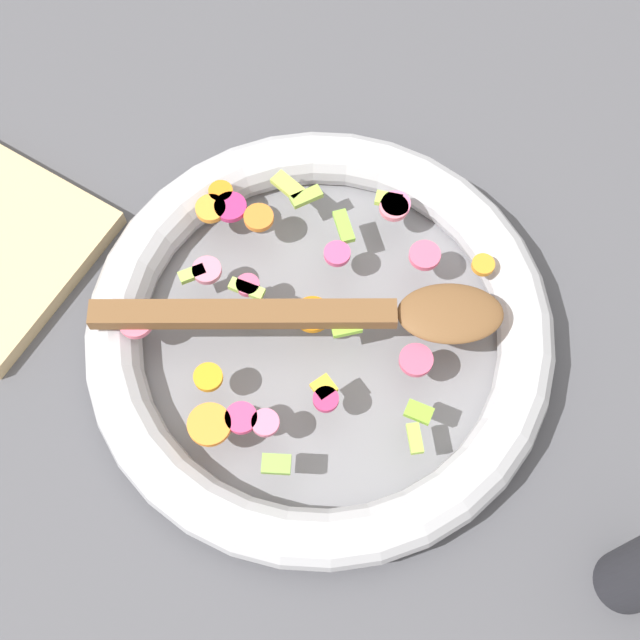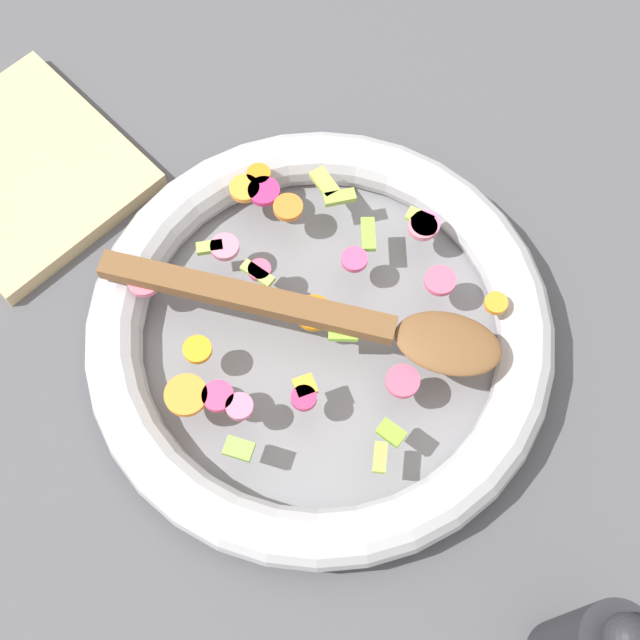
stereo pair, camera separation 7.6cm
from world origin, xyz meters
name	(u,v)px [view 2 (the right image)]	position (x,y,z in m)	size (l,w,h in m)	color
ground_plane	(320,342)	(0.00, 0.00, 0.00)	(4.00, 4.00, 0.00)	#4C4C51
skillet	(320,333)	(0.00, 0.00, 0.02)	(0.41, 0.41, 0.05)	slate
chopped_vegetables	(307,293)	(-0.02, 0.01, 0.05)	(0.29, 0.30, 0.01)	orange
wooden_spoon	(340,318)	(0.01, 0.01, 0.06)	(0.32, 0.22, 0.01)	brown
cutting_board	(23,172)	(-0.33, -0.08, 0.01)	(0.21, 0.19, 0.02)	tan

